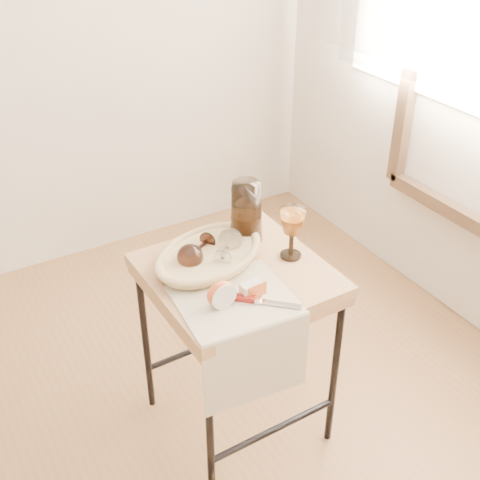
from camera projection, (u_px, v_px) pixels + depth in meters
side_table at (237, 351)px, 2.08m from camera, size 0.53×0.53×0.67m
tea_towel at (234, 299)px, 1.77m from camera, size 0.35×0.32×0.01m
bread_basket at (209, 257)px, 1.91m from camera, size 0.41×0.35×0.05m
goblet_lying_a at (198, 250)px, 1.90m from camera, size 0.15×0.14×0.08m
goblet_lying_b at (227, 248)px, 1.91m from camera, size 0.15×0.15×0.08m
pitcher at (246, 211)px, 1.99m from camera, size 0.23×0.27×0.25m
wine_goblet at (292, 233)px, 1.91m from camera, size 0.09×0.09×0.17m
apple_half at (220, 293)px, 1.72m from camera, size 0.09×0.05×0.08m
apple_wedge at (251, 289)px, 1.77m from camera, size 0.06×0.04×0.04m
table_knife at (261, 300)px, 1.74m from camera, size 0.17×0.16×0.02m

